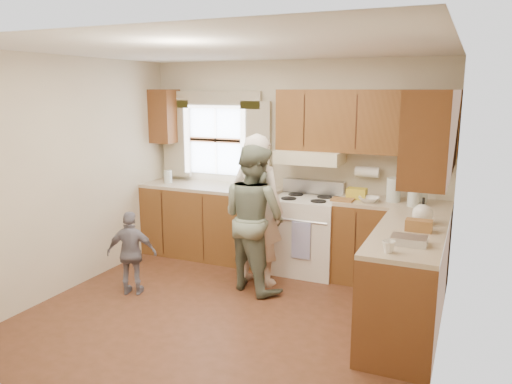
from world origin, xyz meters
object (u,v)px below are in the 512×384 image
at_px(woman_left, 257,210).
at_px(child, 132,253).
at_px(stove, 306,233).
at_px(woman_right, 254,218).

bearing_deg(woman_left, child, 42.83).
xyz_separation_m(woman_left, child, (-1.09, -0.82, -0.39)).
distance_m(stove, child, 2.04).
xyz_separation_m(woman_left, woman_right, (0.03, -0.15, -0.05)).
bearing_deg(woman_left, woman_right, 107.25).
xyz_separation_m(stove, woman_left, (-0.38, -0.59, 0.38)).
relative_size(stove, woman_right, 0.67).
bearing_deg(woman_right, woman_left, -55.23).
height_order(woman_left, child, woman_left).
relative_size(stove, woman_left, 0.63).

